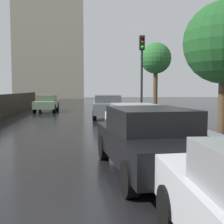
{
  "coord_description": "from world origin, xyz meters",
  "views": [
    {
      "loc": [
        0.86,
        -3.89,
        1.83
      ],
      "look_at": [
        2.06,
        6.95,
        0.97
      ],
      "focal_mm": 46.52,
      "sensor_mm": 36.0,
      "label": 1
    }
  ],
  "objects_px": {
    "car_grey_behind_camera": "(108,106)",
    "street_tree_mid": "(156,59)",
    "car_black_far_lane": "(151,139)",
    "traffic_light": "(142,62)",
    "car_white_near_kerb": "(135,121)",
    "car_green_far_ahead": "(47,103)"
  },
  "relations": [
    {
      "from": "car_white_near_kerb",
      "to": "car_grey_behind_camera",
      "type": "relative_size",
      "value": 1.0
    },
    {
      "from": "car_white_near_kerb",
      "to": "street_tree_mid",
      "type": "relative_size",
      "value": 0.82
    },
    {
      "from": "street_tree_mid",
      "to": "car_white_near_kerb",
      "type": "bearing_deg",
      "value": -107.87
    },
    {
      "from": "car_black_far_lane",
      "to": "street_tree_mid",
      "type": "distance_m",
      "value": 18.04
    },
    {
      "from": "car_grey_behind_camera",
      "to": "street_tree_mid",
      "type": "relative_size",
      "value": 0.83
    },
    {
      "from": "car_white_near_kerb",
      "to": "car_green_far_ahead",
      "type": "distance_m",
      "value": 14.48
    },
    {
      "from": "car_white_near_kerb",
      "to": "street_tree_mid",
      "type": "bearing_deg",
      "value": 71.49
    },
    {
      "from": "car_white_near_kerb",
      "to": "street_tree_mid",
      "type": "distance_m",
      "value": 14.05
    },
    {
      "from": "car_green_far_ahead",
      "to": "street_tree_mid",
      "type": "distance_m",
      "value": 9.58
    },
    {
      "from": "traffic_light",
      "to": "car_green_far_ahead",
      "type": "bearing_deg",
      "value": 125.4
    },
    {
      "from": "car_black_far_lane",
      "to": "street_tree_mid",
      "type": "height_order",
      "value": "street_tree_mid"
    },
    {
      "from": "car_black_far_lane",
      "to": "traffic_light",
      "type": "distance_m",
      "value": 9.85
    },
    {
      "from": "traffic_light",
      "to": "car_white_near_kerb",
      "type": "bearing_deg",
      "value": -104.63
    },
    {
      "from": "traffic_light",
      "to": "street_tree_mid",
      "type": "xyz_separation_m",
      "value": [
        2.81,
        7.73,
        0.99
      ]
    },
    {
      "from": "car_grey_behind_camera",
      "to": "street_tree_mid",
      "type": "xyz_separation_m",
      "value": [
        4.4,
        4.84,
        3.51
      ]
    },
    {
      "from": "car_white_near_kerb",
      "to": "car_black_far_lane",
      "type": "bearing_deg",
      "value": -96.65
    },
    {
      "from": "traffic_light",
      "to": "street_tree_mid",
      "type": "bearing_deg",
      "value": 70.02
    },
    {
      "from": "car_green_far_ahead",
      "to": "car_grey_behind_camera",
      "type": "height_order",
      "value": "car_grey_behind_camera"
    },
    {
      "from": "car_green_far_ahead",
      "to": "car_grey_behind_camera",
      "type": "xyz_separation_m",
      "value": [
        4.45,
        -5.62,
        0.05
      ]
    },
    {
      "from": "car_black_far_lane",
      "to": "street_tree_mid",
      "type": "bearing_deg",
      "value": 70.37
    },
    {
      "from": "car_black_far_lane",
      "to": "traffic_light",
      "type": "bearing_deg",
      "value": 74.6
    },
    {
      "from": "car_green_far_ahead",
      "to": "street_tree_mid",
      "type": "relative_size",
      "value": 0.8
    }
  ]
}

